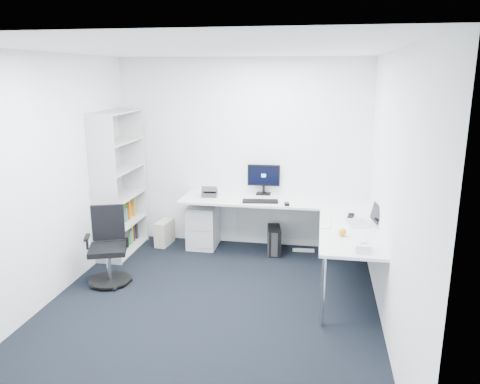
% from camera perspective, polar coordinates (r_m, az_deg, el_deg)
% --- Properties ---
extents(ground, '(4.20, 4.20, 0.00)m').
position_cam_1_polar(ground, '(5.24, -3.71, -14.00)').
color(ground, black).
extents(ceiling, '(4.20, 4.20, 0.00)m').
position_cam_1_polar(ceiling, '(4.62, -4.27, 17.00)').
color(ceiling, white).
extents(wall_back, '(3.60, 0.02, 2.70)m').
position_cam_1_polar(wall_back, '(6.76, 0.28, 4.69)').
color(wall_back, white).
rests_on(wall_back, ground).
extents(wall_front, '(3.60, 0.02, 2.70)m').
position_cam_1_polar(wall_front, '(2.86, -14.17, -9.46)').
color(wall_front, white).
rests_on(wall_front, ground).
extents(wall_left, '(0.02, 4.20, 2.70)m').
position_cam_1_polar(wall_left, '(5.46, -22.65, 1.24)').
color(wall_left, white).
rests_on(wall_left, ground).
extents(wall_right, '(0.02, 4.20, 2.70)m').
position_cam_1_polar(wall_right, '(4.67, 18.04, -0.43)').
color(wall_right, white).
rests_on(wall_right, ground).
extents(l_desk, '(2.68, 1.50, 0.78)m').
position_cam_1_polar(l_desk, '(6.26, 4.18, -5.23)').
color(l_desk, silver).
rests_on(l_desk, ground).
extents(drawer_pedestal, '(0.40, 0.50, 0.62)m').
position_cam_1_polar(drawer_pedestal, '(6.88, -4.50, -4.13)').
color(drawer_pedestal, silver).
rests_on(drawer_pedestal, ground).
extents(bookshelf, '(0.39, 1.00, 1.99)m').
position_cam_1_polar(bookshelf, '(6.69, -14.54, 1.04)').
color(bookshelf, '#BBBDBD').
rests_on(bookshelf, ground).
extents(task_chair, '(0.66, 0.66, 0.93)m').
position_cam_1_polar(task_chair, '(5.83, -15.83, -6.48)').
color(task_chair, black).
rests_on(task_chair, ground).
extents(black_pc_tower, '(0.23, 0.41, 0.38)m').
position_cam_1_polar(black_pc_tower, '(6.66, 4.18, -5.86)').
color(black_pc_tower, black).
rests_on(black_pc_tower, ground).
extents(beige_pc_tower, '(0.21, 0.39, 0.36)m').
position_cam_1_polar(beige_pc_tower, '(7.05, -9.20, -4.92)').
color(beige_pc_tower, beige).
rests_on(beige_pc_tower, ground).
extents(power_strip, '(0.31, 0.07, 0.04)m').
position_cam_1_polar(power_strip, '(6.81, 7.74, -7.05)').
color(power_strip, silver).
rests_on(power_strip, ground).
extents(monitor, '(0.47, 0.16, 0.45)m').
position_cam_1_polar(monitor, '(6.70, 2.89, 1.57)').
color(monitor, black).
rests_on(monitor, l_desk).
extents(black_keyboard, '(0.50, 0.23, 0.02)m').
position_cam_1_polar(black_keyboard, '(6.34, 2.48, -1.13)').
color(black_keyboard, black).
rests_on(black_keyboard, l_desk).
extents(mouse, '(0.08, 0.11, 0.03)m').
position_cam_1_polar(mouse, '(6.21, 5.73, -1.47)').
color(mouse, black).
rests_on(mouse, l_desk).
extents(desk_phone, '(0.23, 0.23, 0.15)m').
position_cam_1_polar(desk_phone, '(6.64, -3.72, 0.11)').
color(desk_phone, '#28292B').
rests_on(desk_phone, l_desk).
extents(laptop, '(0.41, 0.40, 0.25)m').
position_cam_1_polar(laptop, '(5.56, 14.22, -2.57)').
color(laptop, silver).
rests_on(laptop, l_desk).
extents(white_keyboard, '(0.12, 0.38, 0.01)m').
position_cam_1_polar(white_keyboard, '(5.51, 10.48, -3.81)').
color(white_keyboard, silver).
rests_on(white_keyboard, l_desk).
extents(headphones, '(0.13, 0.19, 0.05)m').
position_cam_1_polar(headphones, '(5.85, 13.36, -2.74)').
color(headphones, black).
rests_on(headphones, l_desk).
extents(orange_fruit, '(0.08, 0.08, 0.08)m').
position_cam_1_polar(orange_fruit, '(5.14, 12.38, -4.81)').
color(orange_fruit, orange).
rests_on(orange_fruit, l_desk).
extents(tissue_box, '(0.14, 0.24, 0.08)m').
position_cam_1_polar(tissue_box, '(4.79, 14.63, -6.42)').
color(tissue_box, silver).
rests_on(tissue_box, l_desk).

